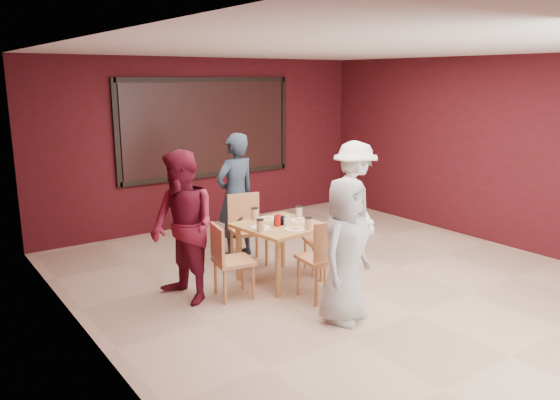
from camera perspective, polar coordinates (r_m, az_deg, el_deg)
floor at (r=6.87m, az=6.81°, el=-8.58°), size 7.00×7.00×0.00m
window_blinds at (r=9.27m, az=-7.50°, el=7.48°), size 3.00×0.02×1.50m
dining_table at (r=6.68m, az=0.06°, el=-3.27°), size 1.02×1.02×0.88m
chair_front at (r=6.16m, az=4.76°, el=-5.71°), size 0.51×0.51×0.96m
chair_back at (r=7.42m, az=-3.51°, el=-2.57°), size 0.54×0.54×0.94m
chair_left at (r=6.25m, az=-5.51°, el=-5.94°), size 0.49×0.49×0.87m
chair_right at (r=7.09m, az=4.93°, el=-3.71°), size 0.53×0.53×0.86m
diner_front at (r=5.63m, az=6.82°, el=-5.24°), size 0.86×0.71×1.52m
diner_back at (r=7.59m, az=-4.66°, el=0.44°), size 0.69×0.50×1.75m
diner_left at (r=6.14m, az=-10.12°, el=-2.84°), size 0.76×0.92×1.72m
diner_right at (r=7.44m, az=7.77°, el=-0.24°), size 0.95×1.22×1.66m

